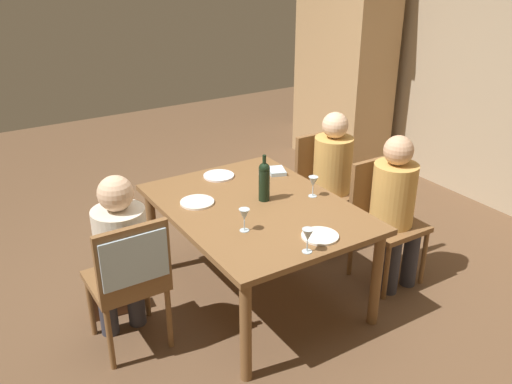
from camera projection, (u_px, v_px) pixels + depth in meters
ground_plane at (256, 294)px, 4.05m from camera, size 10.00×10.00×0.00m
armoire_cabinet at (344, 66)px, 6.14m from camera, size 1.18×0.62×2.18m
dining_table at (256, 216)px, 3.78m from camera, size 1.52×1.14×0.73m
chair_far_left at (325, 181)px, 4.62m from camera, size 0.44×0.44×0.92m
chair_far_right at (383, 212)px, 4.09m from camera, size 0.44×0.44×0.92m
chair_near at (131, 271)px, 3.25m from camera, size 0.46×0.44×0.92m
person_woman_host at (334, 171)px, 4.47m from camera, size 0.36×0.31×1.15m
person_man_bearded at (395, 202)px, 3.95m from camera, size 0.36×0.31×1.15m
person_man_guest at (121, 249)px, 3.33m from camera, size 0.36×0.32×1.16m
wine_bottle_tall_green at (264, 180)px, 3.76m from camera, size 0.08×0.08×0.33m
wine_glass_near_left at (244, 215)px, 3.37m from camera, size 0.07×0.07×0.15m
wine_glass_centre at (313, 182)px, 3.83m from camera, size 0.07×0.07×0.15m
wine_glass_near_right at (308, 236)px, 3.14m from camera, size 0.07×0.07×0.15m
dinner_plate_host at (197, 202)px, 3.77m from camera, size 0.23×0.23×0.01m
dinner_plate_guest_left at (320, 236)px, 3.34m from camera, size 0.23×0.23×0.01m
dinner_plate_guest_right at (219, 176)px, 4.20m from camera, size 0.23×0.23×0.01m
folded_napkin at (277, 171)px, 4.26m from camera, size 0.19×0.17×0.03m
handbag at (113, 299)px, 3.81m from camera, size 0.15×0.29×0.22m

